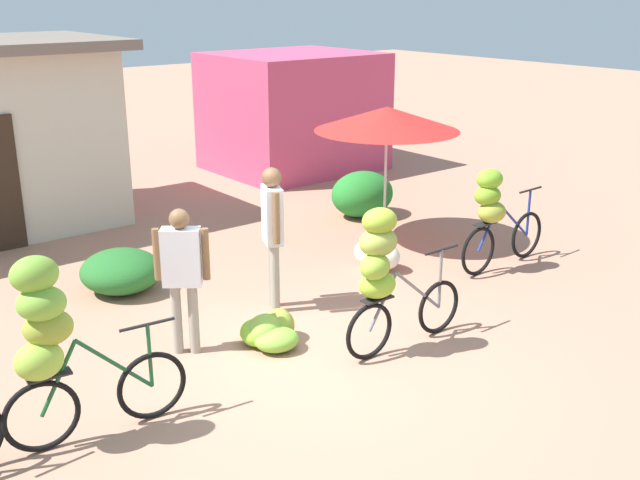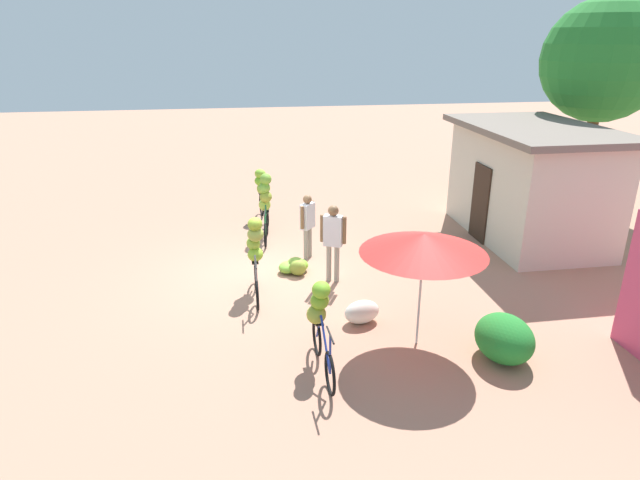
{
  "view_description": "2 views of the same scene",
  "coord_description": "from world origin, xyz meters",
  "px_view_note": "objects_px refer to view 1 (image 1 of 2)",
  "views": [
    {
      "loc": [
        -4.39,
        -5.59,
        3.72
      ],
      "look_at": [
        0.72,
        0.8,
        1.0
      ],
      "focal_mm": 42.66,
      "sensor_mm": 36.0,
      "label": 1
    },
    {
      "loc": [
        11.22,
        -0.57,
        5.15
      ],
      "look_at": [
        -0.1,
        1.23,
        0.76
      ],
      "focal_mm": 30.38,
      "sensor_mm": 36.0,
      "label": 2
    }
  ],
  "objects_px": {
    "bicycle_near_pile": "(55,338)",
    "person_vendor": "(273,224)",
    "bicycle_center_loaded": "(385,269)",
    "bicycle_by_shop": "(495,212)",
    "shop_pink": "(293,112)",
    "banana_pile_on_ground": "(269,332)",
    "person_bystander": "(182,267)",
    "produce_sack": "(377,254)",
    "market_umbrella": "(387,119)"
  },
  "relations": [
    {
      "from": "market_umbrella",
      "to": "banana_pile_on_ground",
      "type": "bearing_deg",
      "value": -152.28
    },
    {
      "from": "person_bystander",
      "to": "shop_pink",
      "type": "bearing_deg",
      "value": 45.76
    },
    {
      "from": "market_umbrella",
      "to": "person_bystander",
      "type": "xyz_separation_m",
      "value": [
        -4.18,
        -1.37,
        -0.93
      ]
    },
    {
      "from": "bicycle_by_shop",
      "to": "person_vendor",
      "type": "xyz_separation_m",
      "value": [
        -3.12,
        0.78,
        0.25
      ]
    },
    {
      "from": "shop_pink",
      "to": "produce_sack",
      "type": "distance_m",
      "value": 6.47
    },
    {
      "from": "produce_sack",
      "to": "person_bystander",
      "type": "height_order",
      "value": "person_bystander"
    },
    {
      "from": "bicycle_center_loaded",
      "to": "bicycle_by_shop",
      "type": "bearing_deg",
      "value": 17.37
    },
    {
      "from": "bicycle_center_loaded",
      "to": "bicycle_by_shop",
      "type": "relative_size",
      "value": 0.94
    },
    {
      "from": "bicycle_center_loaded",
      "to": "banana_pile_on_ground",
      "type": "distance_m",
      "value": 1.47
    },
    {
      "from": "bicycle_near_pile",
      "to": "banana_pile_on_ground",
      "type": "bearing_deg",
      "value": 11.41
    },
    {
      "from": "bicycle_by_shop",
      "to": "banana_pile_on_ground",
      "type": "relative_size",
      "value": 2.12
    },
    {
      "from": "shop_pink",
      "to": "market_umbrella",
      "type": "relative_size",
      "value": 1.5
    },
    {
      "from": "bicycle_near_pile",
      "to": "person_bystander",
      "type": "bearing_deg",
      "value": 28.49
    },
    {
      "from": "banana_pile_on_ground",
      "to": "bicycle_center_loaded",
      "type": "bearing_deg",
      "value": -47.61
    },
    {
      "from": "shop_pink",
      "to": "person_vendor",
      "type": "distance_m",
      "value": 7.6
    },
    {
      "from": "bicycle_near_pile",
      "to": "person_vendor",
      "type": "xyz_separation_m",
      "value": [
        3.06,
        1.26,
        0.09
      ]
    },
    {
      "from": "person_bystander",
      "to": "bicycle_near_pile",
      "type": "bearing_deg",
      "value": -151.51
    },
    {
      "from": "banana_pile_on_ground",
      "to": "produce_sack",
      "type": "xyz_separation_m",
      "value": [
        2.5,
        0.99,
        0.07
      ]
    },
    {
      "from": "person_vendor",
      "to": "market_umbrella",
      "type": "bearing_deg",
      "value": 20.01
    },
    {
      "from": "shop_pink",
      "to": "bicycle_by_shop",
      "type": "bearing_deg",
      "value": -103.5
    },
    {
      "from": "bicycle_near_pile",
      "to": "produce_sack",
      "type": "relative_size",
      "value": 2.46
    },
    {
      "from": "bicycle_by_shop",
      "to": "person_vendor",
      "type": "distance_m",
      "value": 3.23
    },
    {
      "from": "produce_sack",
      "to": "bicycle_near_pile",
      "type": "bearing_deg",
      "value": -163.36
    },
    {
      "from": "bicycle_center_loaded",
      "to": "produce_sack",
      "type": "bearing_deg",
      "value": 48.75
    },
    {
      "from": "produce_sack",
      "to": "person_bystander",
      "type": "xyz_separation_m",
      "value": [
        -3.3,
        -0.58,
        0.75
      ]
    },
    {
      "from": "bicycle_by_shop",
      "to": "person_bystander",
      "type": "bearing_deg",
      "value": 174.77
    },
    {
      "from": "shop_pink",
      "to": "banana_pile_on_ground",
      "type": "height_order",
      "value": "shop_pink"
    },
    {
      "from": "bicycle_center_loaded",
      "to": "person_vendor",
      "type": "relative_size",
      "value": 0.95
    },
    {
      "from": "market_umbrella",
      "to": "banana_pile_on_ground",
      "type": "distance_m",
      "value": 4.2
    },
    {
      "from": "banana_pile_on_ground",
      "to": "produce_sack",
      "type": "bearing_deg",
      "value": 21.49
    },
    {
      "from": "market_umbrella",
      "to": "person_vendor",
      "type": "xyz_separation_m",
      "value": [
        -2.77,
        -1.01,
        -0.82
      ]
    },
    {
      "from": "banana_pile_on_ground",
      "to": "bicycle_near_pile",
      "type": "bearing_deg",
      "value": -168.59
    },
    {
      "from": "bicycle_center_loaded",
      "to": "banana_pile_on_ground",
      "type": "bearing_deg",
      "value": 132.39
    },
    {
      "from": "market_umbrella",
      "to": "person_bystander",
      "type": "relative_size",
      "value": 1.34
    },
    {
      "from": "bicycle_near_pile",
      "to": "person_vendor",
      "type": "height_order",
      "value": "person_vendor"
    },
    {
      "from": "shop_pink",
      "to": "banana_pile_on_ground",
      "type": "relative_size",
      "value": 3.81
    },
    {
      "from": "shop_pink",
      "to": "bicycle_near_pile",
      "type": "relative_size",
      "value": 1.86
    },
    {
      "from": "bicycle_by_shop",
      "to": "person_vendor",
      "type": "height_order",
      "value": "person_vendor"
    },
    {
      "from": "bicycle_near_pile",
      "to": "market_umbrella",
      "type": "bearing_deg",
      "value": 21.28
    },
    {
      "from": "bicycle_near_pile",
      "to": "person_bystander",
      "type": "xyz_separation_m",
      "value": [
        1.66,
        0.9,
        -0.02
      ]
    },
    {
      "from": "banana_pile_on_ground",
      "to": "person_vendor",
      "type": "xyz_separation_m",
      "value": [
        0.61,
        0.77,
        0.93
      ]
    },
    {
      "from": "bicycle_center_loaded",
      "to": "banana_pile_on_ground",
      "type": "xyz_separation_m",
      "value": [
        -0.84,
        0.92,
        -0.8
      ]
    },
    {
      "from": "bicycle_by_shop",
      "to": "bicycle_center_loaded",
      "type": "bearing_deg",
      "value": -162.63
    },
    {
      "from": "bicycle_center_loaded",
      "to": "bicycle_by_shop",
      "type": "distance_m",
      "value": 3.04
    },
    {
      "from": "person_bystander",
      "to": "bicycle_by_shop",
      "type": "bearing_deg",
      "value": -5.23
    },
    {
      "from": "market_umbrella",
      "to": "produce_sack",
      "type": "distance_m",
      "value": 2.06
    },
    {
      "from": "banana_pile_on_ground",
      "to": "person_vendor",
      "type": "distance_m",
      "value": 1.35
    },
    {
      "from": "shop_pink",
      "to": "bicycle_by_shop",
      "type": "xyz_separation_m",
      "value": [
        -1.61,
        -6.72,
        -0.38
      ]
    },
    {
      "from": "market_umbrella",
      "to": "bicycle_by_shop",
      "type": "relative_size",
      "value": 1.2
    },
    {
      "from": "market_umbrella",
      "to": "person_bystander",
      "type": "bearing_deg",
      "value": -161.81
    }
  ]
}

